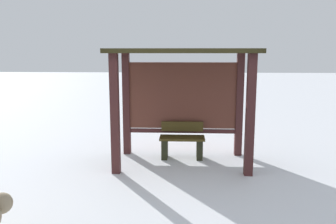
# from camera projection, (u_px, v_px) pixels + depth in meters

# --- Properties ---
(ground_plane) EXTENTS (60.00, 60.00, 0.00)m
(ground_plane) POSITION_uv_depth(u_px,v_px,m) (182.00, 163.00, 6.81)
(ground_plane) COLOR white
(bus_shelter) EXTENTS (2.71, 1.58, 2.21)m
(bus_shelter) POSITION_uv_depth(u_px,v_px,m) (182.00, 80.00, 6.73)
(bus_shelter) COLOR #401F1F
(bus_shelter) RESTS_ON ground
(bench_left_inside) EXTENTS (0.91, 0.39, 0.73)m
(bench_left_inside) POSITION_uv_depth(u_px,v_px,m) (182.00, 143.00, 7.08)
(bench_left_inside) COLOR #433716
(bench_left_inside) RESTS_ON ground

